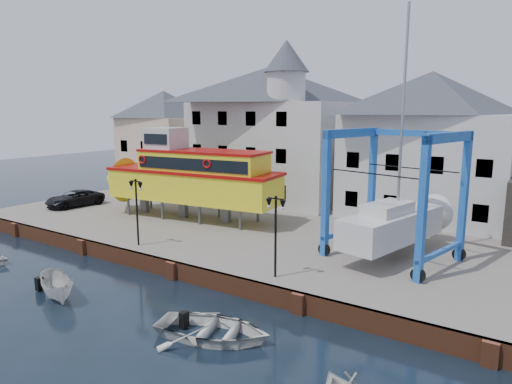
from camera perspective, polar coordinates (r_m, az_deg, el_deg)
The scene contains 13 objects.
ground at distance 26.47m, azimuth -10.39°, elevation -10.63°, with size 140.00×140.00×0.00m, color black.
hardstanding at distance 34.66m, azimuth 2.27°, elevation -4.55°, with size 44.00×22.00×1.00m, color slate.
quay_wall at distance 26.36m, azimuth -10.27°, elevation -9.55°, with size 44.00×0.47×1.00m.
building_pink at distance 50.31m, azimuth -11.30°, elevation 6.43°, with size 8.00×7.00×10.30m.
building_white_main at distance 42.40m, azimuth 1.88°, elevation 7.55°, with size 14.00×8.30×14.00m.
building_white_right at distance 37.72m, azimuth 20.72°, elevation 5.41°, with size 12.00×8.00×11.20m.
lamp_post_left at distance 28.95m, azimuth -14.75°, elevation -0.40°, with size 1.12×0.32×4.20m.
lamp_post_right at distance 22.62m, azimuth 2.48°, elevation -3.01°, with size 1.12×0.32×4.20m.
tour_boat at distance 35.85m, azimuth -9.12°, elevation 2.01°, with size 16.34×5.52×6.98m.
travel_lift at distance 27.58m, azimuth 17.54°, elevation -2.86°, with size 7.48×9.53×13.95m.
van at distance 42.95m, azimuth -21.72°, elevation -0.75°, with size 2.28×4.94×1.37m, color black.
motorboat_a at distance 25.67m, azimuth -23.47°, elevation -12.02°, with size 1.33×3.54×1.37m, color silver.
motorboat_b at distance 19.99m, azimuth -5.39°, elevation -17.74°, with size 3.51×4.91×1.02m, color silver.
Camera 1 is at (17.30, -17.69, 9.38)m, focal length 32.00 mm.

